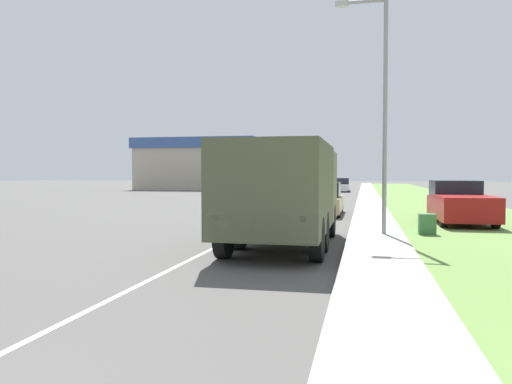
# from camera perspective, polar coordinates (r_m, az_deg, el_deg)

# --- Properties ---
(ground_plane) EXTENTS (180.00, 180.00, 0.00)m
(ground_plane) POSITION_cam_1_polar(r_m,az_deg,el_deg) (41.62, 6.59, -0.73)
(ground_plane) COLOR #565451
(lane_centre_stripe) EXTENTS (0.12, 120.00, 0.00)m
(lane_centre_stripe) POSITION_cam_1_polar(r_m,az_deg,el_deg) (41.62, 6.59, -0.72)
(lane_centre_stripe) COLOR silver
(lane_centre_stripe) RESTS_ON ground
(sidewalk_right) EXTENTS (1.80, 120.00, 0.12)m
(sidewalk_right) POSITION_cam_1_polar(r_m,az_deg,el_deg) (41.41, 12.80, -0.70)
(sidewalk_right) COLOR beige
(sidewalk_right) RESTS_ON ground
(grass_strip_right) EXTENTS (7.00, 120.00, 0.02)m
(grass_strip_right) POSITION_cam_1_polar(r_m,az_deg,el_deg) (41.69, 18.85, -0.81)
(grass_strip_right) COLOR #6B9347
(grass_strip_right) RESTS_ON ground
(military_truck) EXTENTS (2.58, 7.08, 2.88)m
(military_truck) POSITION_cam_1_polar(r_m,az_deg,el_deg) (14.14, 3.23, 0.36)
(military_truck) COLOR #606647
(military_truck) RESTS_ON ground
(car_nearest_ahead) EXTENTS (1.76, 4.87, 1.63)m
(car_nearest_ahead) POSITION_cam_1_polar(r_m,az_deg,el_deg) (25.37, 7.79, -0.93)
(car_nearest_ahead) COLOR tan
(car_nearest_ahead) RESTS_ON ground
(car_second_ahead) EXTENTS (1.84, 4.80, 1.66)m
(car_second_ahead) POSITION_cam_1_polar(r_m,az_deg,el_deg) (35.55, 2.83, -0.02)
(car_second_ahead) COLOR #B7BABF
(car_second_ahead) RESTS_ON ground
(car_third_ahead) EXTENTS (1.94, 4.14, 1.49)m
(car_third_ahead) POSITION_cam_1_polar(r_m,az_deg,el_deg) (45.40, 4.31, 0.37)
(car_third_ahead) COLOR black
(car_third_ahead) RESTS_ON ground
(car_fourth_ahead) EXTENTS (1.80, 4.08, 1.54)m
(car_fourth_ahead) POSITION_cam_1_polar(r_m,az_deg,el_deg) (56.61, 9.77, 0.72)
(car_fourth_ahead) COLOR silver
(car_fourth_ahead) RESTS_ON ground
(car_farthest_ahead) EXTENTS (1.89, 4.60, 1.74)m
(car_farthest_ahead) POSITION_cam_1_polar(r_m,az_deg,el_deg) (67.07, 7.37, 1.03)
(car_farthest_ahead) COLOR maroon
(car_farthest_ahead) RESTS_ON ground
(pickup_truck) EXTENTS (2.09, 5.14, 1.75)m
(pickup_truck) POSITION_cam_1_polar(r_m,az_deg,el_deg) (22.46, 22.26, -1.18)
(pickup_truck) COLOR maroon
(pickup_truck) RESTS_ON grass_strip_right
(lamp_post) EXTENTS (1.69, 0.24, 7.68)m
(lamp_post) POSITION_cam_1_polar(r_m,az_deg,el_deg) (16.91, 13.89, 10.77)
(lamp_post) COLOR gray
(lamp_post) RESTS_ON sidewalk_right
(utility_box) EXTENTS (0.55, 0.45, 0.70)m
(utility_box) POSITION_cam_1_polar(r_m,az_deg,el_deg) (17.85, 18.97, -3.50)
(utility_box) COLOR #3D7042
(utility_box) RESTS_ON grass_strip_right
(building_distant) EXTENTS (15.70, 9.78, 6.48)m
(building_distant) POSITION_cam_1_polar(r_m,az_deg,el_deg) (65.20, -6.18, 3.20)
(building_distant) COLOR #B2A893
(building_distant) RESTS_ON ground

